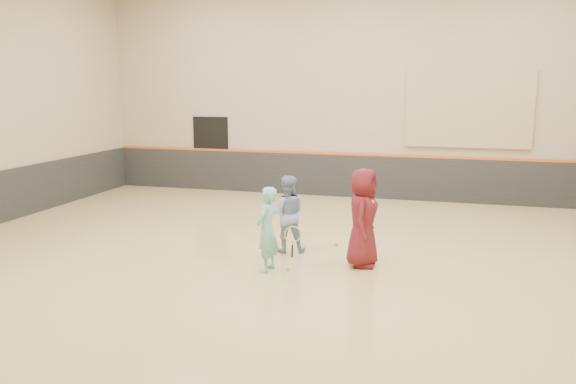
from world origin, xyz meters
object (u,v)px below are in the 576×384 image
(instructor, at_px, (287,214))
(young_man, at_px, (363,218))
(spare_racket, at_px, (264,214))
(girl, at_px, (267,229))

(instructor, relative_size, young_man, 0.85)
(young_man, relative_size, spare_racket, 2.35)
(girl, distance_m, young_man, 1.68)
(instructor, distance_m, spare_racket, 3.09)
(instructor, distance_m, young_man, 1.58)
(young_man, bearing_deg, instructor, 72.25)
(instructor, relative_size, spare_racket, 1.99)
(young_man, bearing_deg, girl, 114.99)
(girl, height_order, spare_racket, girl)
(young_man, height_order, spare_racket, young_man)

